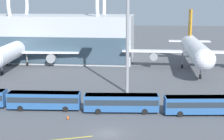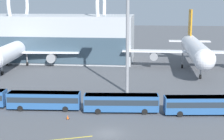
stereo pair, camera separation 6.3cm
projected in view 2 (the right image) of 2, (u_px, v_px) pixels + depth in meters
The scene contains 9 objects.
ground_plane at pixel (108, 134), 48.87m from camera, with size 440.00×440.00×0.00m, color #515459.
airliner_at_gate_near at pixel (16, 50), 98.40m from camera, with size 36.96×38.90×13.49m.
airliner_at_gate_far at pixel (195, 49), 94.16m from camera, with size 40.06×39.42×16.00m.
shuttle_bus_1 at pixel (44, 99), 59.34m from camera, with size 12.68×3.36×3.09m.
shuttle_bus_2 at pixel (121, 102), 57.87m from camera, with size 12.72×3.65×3.09m.
shuttle_bus_3 at pixel (202, 104), 56.65m from camera, with size 12.75×3.98×3.09m.
floodlight_mast at pixel (128, 5), 66.85m from camera, with size 2.89×2.89×27.21m.
lane_stripe_1 at pixel (55, 140), 46.63m from camera, with size 10.41×0.25×0.01m, color yellow.
traffic_cone_0 at pixel (68, 117), 54.81m from camera, with size 0.50×0.50×0.68m.
Camera 2 is at (5.69, -45.75, 18.58)m, focal length 55.00 mm.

